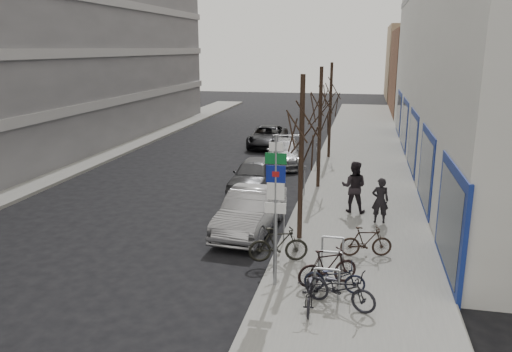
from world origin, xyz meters
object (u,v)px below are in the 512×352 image
at_px(bike_mid_curb, 335,275).
at_px(pedestrian_far, 354,186).
at_px(parked_car_front, 251,211).
at_px(bike_near_left, 311,288).
at_px(highway_sign_pole, 276,202).
at_px(bike_mid_inner, 278,244).
at_px(lane_car, 268,136).
at_px(meter_back, 317,152).
at_px(parked_car_mid, 255,175).
at_px(bike_rack, 330,262).
at_px(bike_far_inner, 366,241).
at_px(tree_far, 331,88).
at_px(tree_mid, 321,99).
at_px(meter_mid, 304,178).
at_px(bike_far_curb, 340,285).
at_px(pedestrian_near, 380,200).
at_px(parked_car_back, 284,152).
at_px(bike_near_right, 328,267).
at_px(meter_front, 284,220).

height_order(bike_mid_curb, pedestrian_far, pedestrian_far).
bearing_deg(parked_car_front, pedestrian_far, 39.93).
bearing_deg(bike_near_left, pedestrian_far, 81.01).
height_order(highway_sign_pole, bike_mid_curb, highway_sign_pole).
xyz_separation_m(bike_mid_inner, lane_car, (-3.81, 18.06, -0.02)).
distance_m(meter_back, parked_car_mid, 5.27).
bearing_deg(lane_car, meter_back, -58.21).
bearing_deg(bike_rack, bike_far_inner, 62.19).
height_order(bike_rack, meter_back, meter_back).
height_order(highway_sign_pole, parked_car_mid, highway_sign_pole).
relative_size(lane_car, pedestrian_far, 2.39).
bearing_deg(bike_far_inner, tree_far, -4.01).
bearing_deg(meter_back, bike_rack, -82.98).
bearing_deg(tree_mid, meter_mid, -106.70).
bearing_deg(parked_car_front, lane_car, 102.78).
distance_m(bike_far_curb, pedestrian_near, 6.49).
bearing_deg(bike_mid_curb, pedestrian_far, -4.52).
bearing_deg(parked_car_mid, tree_far, 71.26).
height_order(bike_mid_curb, pedestrian_near, pedestrian_near).
bearing_deg(parked_car_front, bike_mid_curb, -49.04).
bearing_deg(bike_near_left, tree_far, 89.81).
bearing_deg(bike_far_inner, tree_mid, 3.16).
bearing_deg(highway_sign_pole, bike_mid_curb, -3.19).
height_order(parked_car_back, pedestrian_near, pedestrian_near).
relative_size(bike_rack, parked_car_front, 0.50).
bearing_deg(pedestrian_near, bike_mid_curb, 72.34).
height_order(meter_mid, bike_mid_curb, meter_mid).
distance_m(tree_far, lane_car, 6.21).
bearing_deg(meter_back, lane_car, 123.97).
relative_size(bike_mid_inner, bike_far_inner, 1.13).
xyz_separation_m(bike_far_curb, lane_car, (-5.74, 20.35, -0.04)).
distance_m(highway_sign_pole, bike_near_right, 2.27).
bearing_deg(tree_far, bike_near_right, -85.89).
relative_size(bike_near_right, bike_far_inner, 1.08).
bearing_deg(parked_car_back, bike_far_curb, -81.28).
xyz_separation_m(highway_sign_pole, parked_car_back, (-2.11, 14.67, -1.78)).
relative_size(bike_mid_curb, bike_far_curb, 0.86).
height_order(bike_rack, parked_car_back, parked_car_back).
xyz_separation_m(tree_far, meter_back, (-0.45, -2.50, -3.19)).
bearing_deg(pedestrian_near, meter_mid, -48.79).
bearing_deg(parked_car_back, bike_near_left, -83.87).
height_order(tree_far, bike_mid_curb, tree_far).
xyz_separation_m(tree_mid, bike_mid_curb, (1.38, -10.10, -3.47)).
xyz_separation_m(tree_far, bike_mid_curb, (1.38, -16.60, -3.47)).
xyz_separation_m(meter_front, parked_car_mid, (-2.35, 6.29, -0.19)).
relative_size(bike_near_left, lane_car, 0.33).
bearing_deg(tree_mid, parked_car_front, -107.19).
height_order(meter_front, bike_far_inner, meter_front).
distance_m(meter_front, bike_far_inner, 2.69).
height_order(meter_mid, parked_car_mid, parked_car_mid).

